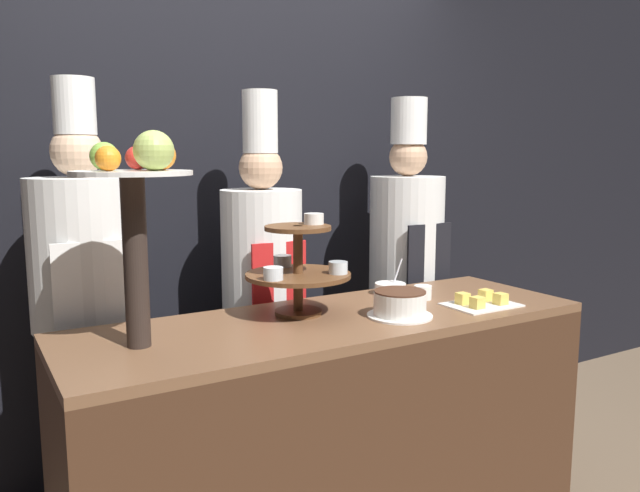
# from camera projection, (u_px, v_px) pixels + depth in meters

# --- Properties ---
(wall_back) EXTENTS (10.00, 0.06, 2.80)m
(wall_back) POSITION_uv_depth(u_px,v_px,m) (230.00, 178.00, 3.03)
(wall_back) COLOR black
(wall_back) RESTS_ON ground_plane
(buffet_counter) EXTENTS (1.95, 0.64, 0.93)m
(buffet_counter) POSITION_uv_depth(u_px,v_px,m) (333.00, 436.00, 2.35)
(buffet_counter) COLOR #422819
(buffet_counter) RESTS_ON ground_plane
(tiered_stand) EXTENTS (0.39, 0.39, 0.37)m
(tiered_stand) POSITION_uv_depth(u_px,v_px,m) (299.00, 266.00, 2.29)
(tiered_stand) COLOR brown
(tiered_stand) RESTS_ON buffet_counter
(fruit_pedestal) EXTENTS (0.36, 0.36, 0.66)m
(fruit_pedestal) POSITION_uv_depth(u_px,v_px,m) (137.00, 195.00, 1.86)
(fruit_pedestal) COLOR #2D231E
(fruit_pedestal) RESTS_ON buffet_counter
(cake_round) EXTENTS (0.24, 0.24, 0.10)m
(cake_round) POSITION_uv_depth(u_px,v_px,m) (400.00, 304.00, 2.28)
(cake_round) COLOR white
(cake_round) RESTS_ON buffet_counter
(cup_white) EXTENTS (0.07, 0.07, 0.06)m
(cup_white) POSITION_uv_depth(u_px,v_px,m) (423.00, 292.00, 2.55)
(cup_white) COLOR white
(cup_white) RESTS_ON buffet_counter
(cake_square_tray) EXTENTS (0.28, 0.20, 0.05)m
(cake_square_tray) POSITION_uv_depth(u_px,v_px,m) (481.00, 302.00, 2.45)
(cake_square_tray) COLOR white
(cake_square_tray) RESTS_ON buffet_counter
(serving_bowl_far) EXTENTS (0.13, 0.13, 0.15)m
(serving_bowl_far) POSITION_uv_depth(u_px,v_px,m) (390.00, 288.00, 2.65)
(serving_bowl_far) COLOR white
(serving_bowl_far) RESTS_ON buffet_counter
(chef_left) EXTENTS (0.39, 0.39, 1.79)m
(chef_left) POSITION_uv_depth(u_px,v_px,m) (85.00, 297.00, 2.39)
(chef_left) COLOR black
(chef_left) RESTS_ON ground_plane
(chef_center_left) EXTENTS (0.36, 0.36, 1.78)m
(chef_center_left) POSITION_uv_depth(u_px,v_px,m) (262.00, 283.00, 2.77)
(chef_center_left) COLOR #38332D
(chef_center_left) RESTS_ON ground_plane
(chef_center_right) EXTENTS (0.37, 0.37, 1.79)m
(chef_center_right) POSITION_uv_depth(u_px,v_px,m) (406.00, 261.00, 3.17)
(chef_center_right) COLOR black
(chef_center_right) RESTS_ON ground_plane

